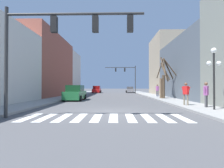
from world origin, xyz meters
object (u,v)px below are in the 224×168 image
object	(u,v)px
car_driving_away_lane	(130,90)
street_tree_right_far	(165,79)
street_lamp_right_corner	(214,66)
car_parked_left_far	(75,93)
car_parked_right_mid	(97,90)
pedestrian_near_right_corner	(157,89)
traffic_signal_far	(127,73)
pedestrian_crossing_street	(186,92)
pedestrian_on_right_sidewalk	(206,92)
traffic_signal_near	(59,35)
street_tree_right_mid	(163,80)

from	to	relation	value
car_driving_away_lane	street_tree_right_far	xyz separation A→B (m)	(2.54, -24.06, 1.86)
street_lamp_right_corner	street_tree_right_far	bearing A→B (deg)	90.56
car_driving_away_lane	car_parked_left_far	distance (m)	26.99
car_parked_right_mid	car_driving_away_lane	bearing A→B (deg)	-79.69
pedestrian_near_right_corner	street_tree_right_far	world-z (taller)	street_tree_right_far
traffic_signal_far	car_parked_right_mid	size ratio (longest dim) A/B	1.53
street_lamp_right_corner	street_tree_right_far	size ratio (longest dim) A/B	0.79
traffic_signal_far	car_driving_away_lane	world-z (taller)	traffic_signal_far
street_tree_right_far	pedestrian_crossing_street	bearing A→B (deg)	-94.50
street_tree_right_far	pedestrian_on_right_sidewalk	bearing A→B (deg)	-88.21
traffic_signal_far	pedestrian_crossing_street	size ratio (longest dim) A/B	3.94
pedestrian_near_right_corner	street_tree_right_far	distance (m)	4.67
traffic_signal_near	car_driving_away_lane	world-z (taller)	traffic_signal_near
pedestrian_near_right_corner	street_tree_right_far	xyz separation A→B (m)	(-0.10, -4.46, 1.38)
street_lamp_right_corner	pedestrian_near_right_corner	size ratio (longest dim) A/B	2.21
traffic_signal_near	street_lamp_right_corner	distance (m)	9.83
car_driving_away_lane	street_tree_right_far	distance (m)	24.26
car_driving_away_lane	street_tree_right_mid	distance (m)	24.04
pedestrian_on_right_sidewalk	street_tree_right_mid	size ratio (longest dim) A/B	0.34
street_tree_right_mid	car_parked_left_far	bearing A→B (deg)	-171.09
car_parked_left_far	street_tree_right_mid	xyz separation A→B (m)	(10.92, 1.71, 1.69)
street_lamp_right_corner	car_parked_left_far	world-z (taller)	street_lamp_right_corner
street_tree_right_far	car_driving_away_lane	bearing A→B (deg)	96.02
traffic_signal_near	car_parked_left_far	distance (m)	12.45
traffic_signal_far	car_parked_right_mid	xyz separation A→B (m)	(-7.45, 3.85, -3.91)
traffic_signal_near	pedestrian_crossing_street	size ratio (longest dim) A/B	4.04
car_parked_right_mid	pedestrian_near_right_corner	distance (m)	21.26
street_lamp_right_corner	car_driving_away_lane	distance (m)	35.09
pedestrian_on_right_sidewalk	car_parked_left_far	bearing A→B (deg)	97.89
pedestrian_near_right_corner	street_tree_right_far	size ratio (longest dim) A/B	0.36
street_lamp_right_corner	car_parked_right_mid	xyz separation A→B (m)	(-11.27, 33.35, -2.19)
traffic_signal_near	pedestrian_on_right_sidewalk	world-z (taller)	traffic_signal_near
traffic_signal_near	car_parked_left_far	world-z (taller)	traffic_signal_near
car_parked_right_mid	pedestrian_crossing_street	size ratio (longest dim) A/B	2.57
traffic_signal_far	car_parked_left_far	bearing A→B (deg)	-110.30
car_parked_left_far	pedestrian_near_right_corner	bearing A→B (deg)	-62.03
traffic_signal_far	street_tree_right_mid	distance (m)	18.89
pedestrian_crossing_street	car_parked_left_far	bearing A→B (deg)	-156.73
street_lamp_right_corner	pedestrian_on_right_sidewalk	size ratio (longest dim) A/B	2.22
street_lamp_right_corner	pedestrian_crossing_street	size ratio (longest dim) A/B	2.23
pedestrian_crossing_street	street_tree_right_far	xyz separation A→B (m)	(0.64, 8.16, 1.38)
pedestrian_near_right_corner	street_tree_right_mid	size ratio (longest dim) A/B	0.34
pedestrian_crossing_street	street_tree_right_far	distance (m)	8.30
pedestrian_near_right_corner	pedestrian_on_right_sidewalk	bearing A→B (deg)	158.11
car_parked_right_mid	car_parked_left_far	world-z (taller)	car_parked_left_far
traffic_signal_far	pedestrian_on_right_sidewalk	bearing A→B (deg)	-81.88
traffic_signal_far	pedestrian_crossing_street	bearing A→B (deg)	-83.46
car_driving_away_lane	pedestrian_near_right_corner	size ratio (longest dim) A/B	2.65
pedestrian_crossing_street	street_tree_right_mid	world-z (taller)	street_tree_right_mid
pedestrian_crossing_street	pedestrian_near_right_corner	xyz separation A→B (m)	(0.74, 12.62, 0.01)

